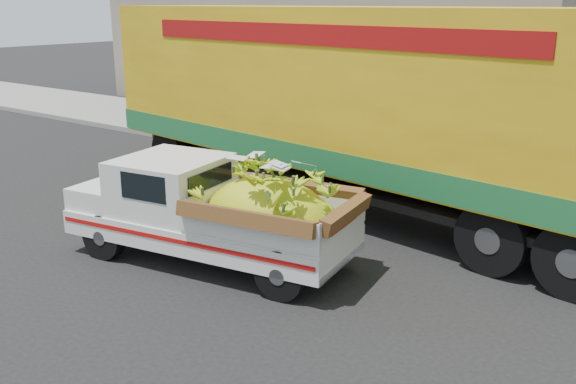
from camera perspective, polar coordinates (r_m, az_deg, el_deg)
The scene contains 6 objects.
ground at distance 9.77m, azimuth -1.85°, elevation -6.87°, with size 100.00×100.00×0.00m, color black.
curb at distance 14.45m, azimuth 12.65°, elevation 0.87°, with size 60.00×0.25×0.15m, color gray.
sidewalk at distance 16.34m, azimuth 15.74°, elevation 2.43°, with size 60.00×4.00×0.14m, color gray.
building_left at distance 24.87m, azimuth 3.74°, elevation 13.32°, with size 18.00×6.00×5.00m, color gray.
pickup_truck at distance 9.67m, azimuth -5.32°, elevation -1.82°, with size 4.68×2.33×1.57m.
semi_trailer at distance 12.15m, azimuth 5.87°, elevation 8.14°, with size 12.05×4.06×3.80m.
Camera 1 is at (5.63, -6.97, 3.88)m, focal length 40.00 mm.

